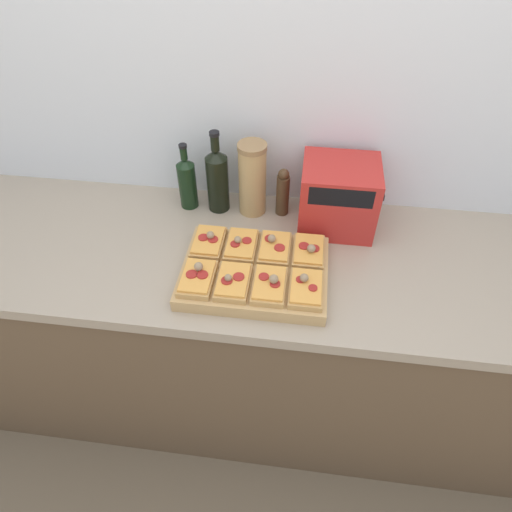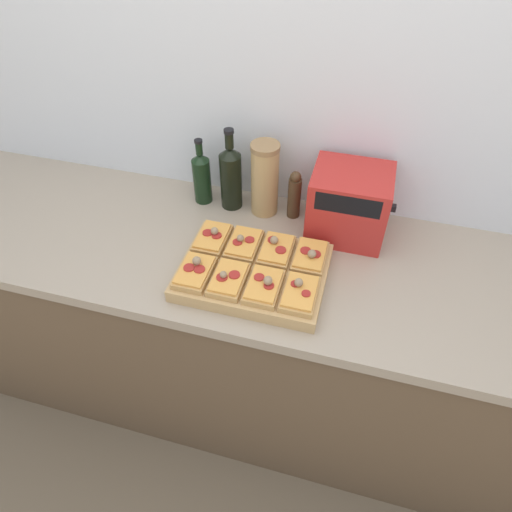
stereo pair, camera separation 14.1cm
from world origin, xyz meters
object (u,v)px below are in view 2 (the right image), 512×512
(olive_oil_bottle, at_px, (202,177))
(wine_bottle, at_px, (231,176))
(toaster_oven, at_px, (349,204))
(pepper_mill, at_px, (294,195))
(grain_jar_tall, at_px, (265,179))
(cutting_board, at_px, (253,272))

(olive_oil_bottle, relative_size, wine_bottle, 0.82)
(wine_bottle, xyz_separation_m, toaster_oven, (0.42, -0.04, -0.01))
(olive_oil_bottle, relative_size, pepper_mill, 1.37)
(pepper_mill, bearing_deg, toaster_oven, -11.51)
(grain_jar_tall, bearing_deg, wine_bottle, 180.00)
(pepper_mill, xyz_separation_m, toaster_oven, (0.19, -0.04, 0.03))
(olive_oil_bottle, distance_m, wine_bottle, 0.11)
(toaster_oven, bearing_deg, olive_oil_bottle, 175.84)
(grain_jar_tall, bearing_deg, cutting_board, -81.10)
(pepper_mill, bearing_deg, olive_oil_bottle, 180.00)
(grain_jar_tall, relative_size, toaster_oven, 0.98)
(grain_jar_tall, bearing_deg, olive_oil_bottle, 180.00)
(cutting_board, distance_m, wine_bottle, 0.39)
(cutting_board, xyz_separation_m, pepper_mill, (0.06, 0.33, 0.07))
(pepper_mill, bearing_deg, wine_bottle, 180.00)
(olive_oil_bottle, height_order, pepper_mill, olive_oil_bottle)
(cutting_board, relative_size, wine_bottle, 1.45)
(cutting_board, bearing_deg, toaster_oven, 50.36)
(grain_jar_tall, relative_size, pepper_mill, 1.48)
(olive_oil_bottle, xyz_separation_m, wine_bottle, (0.11, 0.00, 0.02))
(toaster_oven, bearing_deg, grain_jar_tall, 172.59)
(toaster_oven, bearing_deg, cutting_board, -129.64)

